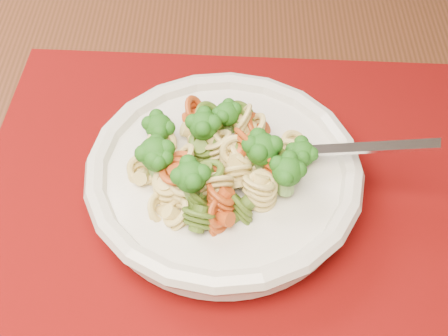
{
  "coord_description": "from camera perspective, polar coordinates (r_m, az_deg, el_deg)",
  "views": [
    {
      "loc": [
        0.34,
        -0.19,
        1.2
      ],
      "look_at": [
        0.32,
        0.16,
        0.78
      ],
      "focal_mm": 50.0,
      "sensor_mm": 36.0,
      "label": 1
    }
  ],
  "objects": [
    {
      "name": "pasta_broccoli_heap",
      "position": [
        0.54,
        -0.0,
        0.41
      ],
      "size": [
        0.21,
        0.21,
        0.06
      ],
      "primitive_type": null,
      "color": "tan",
      "rests_on": "pasta_bowl"
    },
    {
      "name": "dining_table",
      "position": [
        0.71,
        0.11,
        -3.9
      ],
      "size": [
        1.31,
        0.87,
        0.74
      ],
      "rotation": [
        0.0,
        0.0,
        0.04
      ],
      "color": "#4A2415",
      "rests_on": "ground"
    },
    {
      "name": "placemat",
      "position": [
        0.59,
        1.06,
        -1.89
      ],
      "size": [
        0.49,
        0.38,
        0.0
      ],
      "primitive_type": "cube",
      "rotation": [
        0.0,
        0.0,
        0.0
      ],
      "color": "#5F0406",
      "rests_on": "dining_table"
    },
    {
      "name": "pasta_bowl",
      "position": [
        0.56,
        -0.0,
        -0.73
      ],
      "size": [
        0.25,
        0.25,
        0.05
      ],
      "color": "beige",
      "rests_on": "placemat"
    },
    {
      "name": "fork",
      "position": [
        0.56,
        5.29,
        1.49
      ],
      "size": [
        0.18,
        0.06,
        0.08
      ],
      "primitive_type": null,
      "rotation": [
        0.0,
        -0.35,
        -0.19
      ],
      "color": "silver",
      "rests_on": "pasta_bowl"
    }
  ]
}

